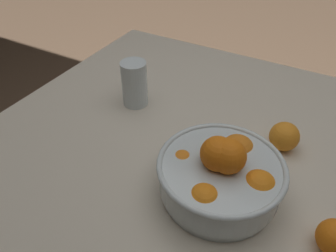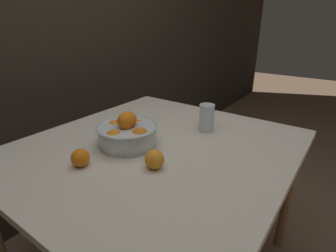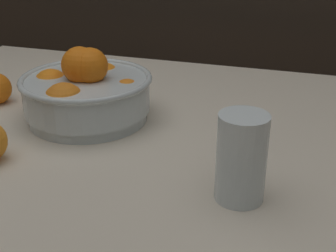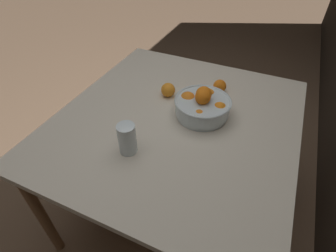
{
  "view_description": "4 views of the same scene",
  "coord_description": "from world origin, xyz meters",
  "px_view_note": "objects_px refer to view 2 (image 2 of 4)",
  "views": [
    {
      "loc": [
        -0.2,
        0.56,
        1.31
      ],
      "look_at": [
        0.11,
        0.01,
        0.79
      ],
      "focal_mm": 35.0,
      "sensor_mm": 36.0,
      "label": 1
    },
    {
      "loc": [
        -0.81,
        -0.65,
        1.25
      ],
      "look_at": [
        0.08,
        -0.01,
        0.8
      ],
      "focal_mm": 28.0,
      "sensor_mm": 36.0,
      "label": 2
    },
    {
      "loc": [
        0.36,
        -0.7,
        1.13
      ],
      "look_at": [
        0.15,
        -0.03,
        0.8
      ],
      "focal_mm": 50.0,
      "sensor_mm": 36.0,
      "label": 3
    },
    {
      "loc": [
        0.9,
        0.36,
        1.53
      ],
      "look_at": [
        0.14,
        0.01,
        0.8
      ],
      "focal_mm": 28.0,
      "sensor_mm": 36.0,
      "label": 4
    }
  ],
  "objects_px": {
    "juice_glass": "(206,119)",
    "fruit_bowl": "(127,133)",
    "orange_loose_front": "(80,158)",
    "orange_loose_near_bowl": "(154,159)"
  },
  "relations": [
    {
      "from": "juice_glass",
      "to": "fruit_bowl",
      "type": "bearing_deg",
      "value": 150.22
    },
    {
      "from": "fruit_bowl",
      "to": "orange_loose_front",
      "type": "height_order",
      "value": "fruit_bowl"
    },
    {
      "from": "fruit_bowl",
      "to": "orange_loose_front",
      "type": "bearing_deg",
      "value": 175.17
    },
    {
      "from": "fruit_bowl",
      "to": "orange_loose_near_bowl",
      "type": "xyz_separation_m",
      "value": [
        -0.08,
        -0.22,
        -0.02
      ]
    },
    {
      "from": "juice_glass",
      "to": "orange_loose_near_bowl",
      "type": "bearing_deg",
      "value": -177.9
    },
    {
      "from": "fruit_bowl",
      "to": "juice_glass",
      "type": "relative_size",
      "value": 1.98
    },
    {
      "from": "juice_glass",
      "to": "orange_loose_front",
      "type": "xyz_separation_m",
      "value": [
        -0.59,
        0.22,
        -0.02
      ]
    },
    {
      "from": "juice_glass",
      "to": "orange_loose_near_bowl",
      "type": "relative_size",
      "value": 1.83
    },
    {
      "from": "juice_glass",
      "to": "orange_loose_front",
      "type": "distance_m",
      "value": 0.63
    },
    {
      "from": "juice_glass",
      "to": "orange_loose_near_bowl",
      "type": "xyz_separation_m",
      "value": [
        -0.43,
        -0.02,
        -0.02
      ]
    }
  ]
}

